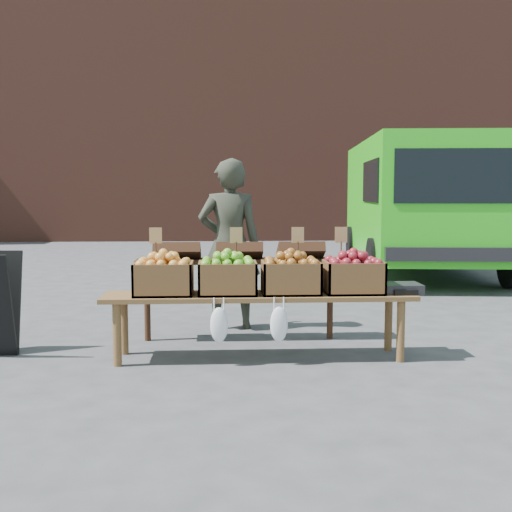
{
  "coord_description": "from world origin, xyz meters",
  "views": [
    {
      "loc": [
        0.21,
        -5.93,
        1.45
      ],
      "look_at": [
        0.55,
        0.08,
        0.85
      ],
      "focal_mm": 45.0,
      "sensor_mm": 36.0,
      "label": 1
    }
  ],
  "objects_px": {
    "crate_golden_apples": "(164,278)",
    "crate_red_apples": "(291,278)",
    "crate_green_apples": "(353,277)",
    "delivery_van": "(422,209)",
    "back_table": "(239,287)",
    "crate_russet_pears": "(228,278)",
    "weighing_scale": "(401,288)",
    "display_bench": "(259,326)",
    "vendor": "(229,244)"
  },
  "relations": [
    {
      "from": "display_bench",
      "to": "crate_red_apples",
      "type": "bearing_deg",
      "value": 0.0
    },
    {
      "from": "display_bench",
      "to": "crate_red_apples",
      "type": "distance_m",
      "value": 0.51
    },
    {
      "from": "display_bench",
      "to": "crate_golden_apples",
      "type": "height_order",
      "value": "crate_golden_apples"
    },
    {
      "from": "weighing_scale",
      "to": "crate_green_apples",
      "type": "bearing_deg",
      "value": 180.0
    },
    {
      "from": "crate_russet_pears",
      "to": "crate_red_apples",
      "type": "relative_size",
      "value": 1.0
    },
    {
      "from": "display_bench",
      "to": "crate_russet_pears",
      "type": "relative_size",
      "value": 5.4
    },
    {
      "from": "crate_golden_apples",
      "to": "crate_russet_pears",
      "type": "xyz_separation_m",
      "value": [
        0.55,
        0.0,
        0.0
      ]
    },
    {
      "from": "back_table",
      "to": "crate_russet_pears",
      "type": "distance_m",
      "value": 0.75
    },
    {
      "from": "crate_red_apples",
      "to": "crate_russet_pears",
      "type": "bearing_deg",
      "value": 180.0
    },
    {
      "from": "vendor",
      "to": "crate_russet_pears",
      "type": "xyz_separation_m",
      "value": [
        -0.04,
        -1.26,
        -0.19
      ]
    },
    {
      "from": "delivery_van",
      "to": "weighing_scale",
      "type": "xyz_separation_m",
      "value": [
        -1.97,
        -5.61,
        -0.55
      ]
    },
    {
      "from": "crate_red_apples",
      "to": "crate_green_apples",
      "type": "height_order",
      "value": "same"
    },
    {
      "from": "delivery_van",
      "to": "crate_russet_pears",
      "type": "xyz_separation_m",
      "value": [
        -3.5,
        -5.61,
        -0.45
      ]
    },
    {
      "from": "crate_red_apples",
      "to": "back_table",
      "type": "bearing_deg",
      "value": 120.65
    },
    {
      "from": "back_table",
      "to": "crate_golden_apples",
      "type": "relative_size",
      "value": 4.2
    },
    {
      "from": "delivery_van",
      "to": "back_table",
      "type": "height_order",
      "value": "delivery_van"
    },
    {
      "from": "display_bench",
      "to": "crate_golden_apples",
      "type": "xyz_separation_m",
      "value": [
        -0.82,
        0.0,
        0.42
      ]
    },
    {
      "from": "back_table",
      "to": "crate_green_apples",
      "type": "distance_m",
      "value": 1.23
    },
    {
      "from": "display_bench",
      "to": "crate_golden_apples",
      "type": "bearing_deg",
      "value": 180.0
    },
    {
      "from": "delivery_van",
      "to": "vendor",
      "type": "height_order",
      "value": "delivery_van"
    },
    {
      "from": "vendor",
      "to": "crate_red_apples",
      "type": "distance_m",
      "value": 1.38
    },
    {
      "from": "display_bench",
      "to": "crate_russet_pears",
      "type": "distance_m",
      "value": 0.51
    },
    {
      "from": "crate_golden_apples",
      "to": "crate_red_apples",
      "type": "distance_m",
      "value": 1.1
    },
    {
      "from": "crate_red_apples",
      "to": "weighing_scale",
      "type": "height_order",
      "value": "crate_red_apples"
    },
    {
      "from": "delivery_van",
      "to": "back_table",
      "type": "distance_m",
      "value": 5.97
    },
    {
      "from": "back_table",
      "to": "crate_russet_pears",
      "type": "relative_size",
      "value": 4.2
    },
    {
      "from": "crate_russet_pears",
      "to": "crate_green_apples",
      "type": "height_order",
      "value": "same"
    },
    {
      "from": "crate_green_apples",
      "to": "weighing_scale",
      "type": "bearing_deg",
      "value": 0.0
    },
    {
      "from": "crate_red_apples",
      "to": "display_bench",
      "type": "bearing_deg",
      "value": 180.0
    },
    {
      "from": "crate_green_apples",
      "to": "vendor",
      "type": "bearing_deg",
      "value": 130.15
    },
    {
      "from": "display_bench",
      "to": "weighing_scale",
      "type": "relative_size",
      "value": 7.94
    },
    {
      "from": "back_table",
      "to": "crate_red_apples",
      "type": "relative_size",
      "value": 4.2
    },
    {
      "from": "back_table",
      "to": "weighing_scale",
      "type": "xyz_separation_m",
      "value": [
        1.4,
        -0.72,
        0.09
      ]
    },
    {
      "from": "back_table",
      "to": "delivery_van",
      "type": "bearing_deg",
      "value": 55.39
    },
    {
      "from": "vendor",
      "to": "display_bench",
      "type": "xyz_separation_m",
      "value": [
        0.24,
        -1.26,
        -0.61
      ]
    },
    {
      "from": "crate_golden_apples",
      "to": "crate_russet_pears",
      "type": "relative_size",
      "value": 1.0
    },
    {
      "from": "crate_red_apples",
      "to": "weighing_scale",
      "type": "relative_size",
      "value": 1.47
    },
    {
      "from": "display_bench",
      "to": "crate_green_apples",
      "type": "relative_size",
      "value": 5.4
    },
    {
      "from": "display_bench",
      "to": "crate_red_apples",
      "type": "relative_size",
      "value": 5.4
    },
    {
      "from": "delivery_van",
      "to": "crate_golden_apples",
      "type": "relative_size",
      "value": 10.35
    },
    {
      "from": "back_table",
      "to": "crate_green_apples",
      "type": "relative_size",
      "value": 4.2
    },
    {
      "from": "delivery_van",
      "to": "back_table",
      "type": "xyz_separation_m",
      "value": [
        -3.37,
        -4.89,
        -0.64
      ]
    },
    {
      "from": "crate_green_apples",
      "to": "delivery_van",
      "type": "bearing_deg",
      "value": 66.86
    },
    {
      "from": "crate_golden_apples",
      "to": "crate_red_apples",
      "type": "xyz_separation_m",
      "value": [
        1.1,
        0.0,
        0.0
      ]
    },
    {
      "from": "back_table",
      "to": "display_bench",
      "type": "xyz_separation_m",
      "value": [
        0.15,
        -0.72,
        -0.24
      ]
    },
    {
      "from": "crate_russet_pears",
      "to": "weighing_scale",
      "type": "bearing_deg",
      "value": 0.0
    },
    {
      "from": "crate_russet_pears",
      "to": "back_table",
      "type": "bearing_deg",
      "value": 80.28
    },
    {
      "from": "crate_red_apples",
      "to": "crate_green_apples",
      "type": "distance_m",
      "value": 0.55
    },
    {
      "from": "delivery_van",
      "to": "crate_red_apples",
      "type": "distance_m",
      "value": 6.35
    },
    {
      "from": "vendor",
      "to": "crate_red_apples",
      "type": "xyz_separation_m",
      "value": [
        0.51,
        -1.26,
        -0.19
      ]
    }
  ]
}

